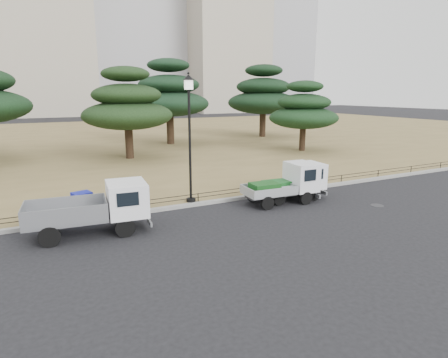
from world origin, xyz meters
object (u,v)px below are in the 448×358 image
truck_large (96,207)px  truck_kei_front (286,184)px  street_lamp (189,118)px  truck_kei_rear (295,182)px  tarp_pile (75,207)px

truck_large → truck_kei_front: bearing=6.2°
truck_kei_front → street_lamp: bearing=161.0°
street_lamp → truck_kei_rear: bearing=-15.6°
truck_large → truck_kei_front: size_ratio=1.22×
tarp_pile → street_lamp: bearing=-2.2°
truck_kei_rear → street_lamp: (-5.02, 1.41, 3.22)m
truck_large → truck_kei_rear: bearing=7.9°
street_lamp → tarp_pile: size_ratio=3.29×
truck_large → tarp_pile: truck_large is taller
tarp_pile → truck_large: bearing=-75.0°
truck_kei_rear → tarp_pile: bearing=174.2°
truck_large → truck_kei_front: 8.78m
truck_kei_rear → street_lamp: bearing=167.5°
truck_kei_front → street_lamp: 5.55m
truck_kei_rear → tarp_pile: 10.26m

